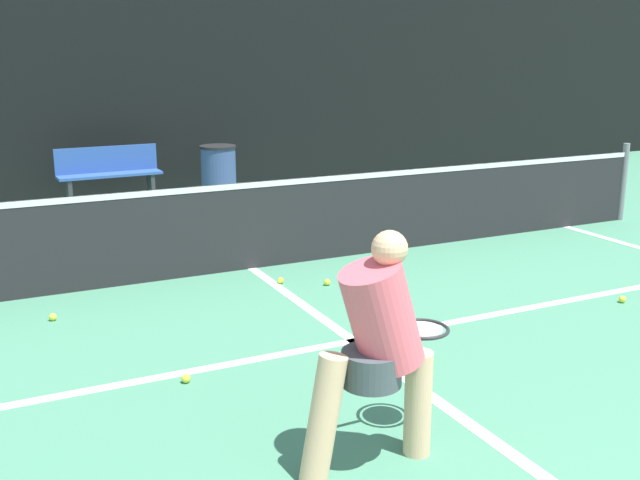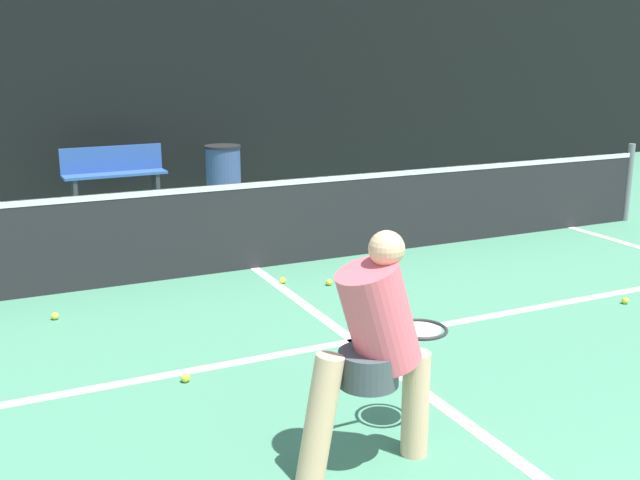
# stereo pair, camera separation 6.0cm
# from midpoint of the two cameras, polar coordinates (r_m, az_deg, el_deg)

# --- Properties ---
(court_service_line) EXTENTS (8.25, 0.10, 0.01)m
(court_service_line) POSITION_cam_midpoint_polar(r_m,az_deg,el_deg) (6.18, 2.28, -7.68)
(court_service_line) COLOR white
(court_service_line) RESTS_ON ground
(court_center_mark) EXTENTS (0.10, 5.66, 0.01)m
(court_center_mark) POSITION_cam_midpoint_polar(r_m,az_deg,el_deg) (5.78, 4.63, -9.32)
(court_center_mark) COLOR white
(court_center_mark) RESTS_ON ground
(net) EXTENTS (11.09, 0.09, 1.07)m
(net) POSITION_cam_midpoint_polar(r_m,az_deg,el_deg) (8.07, -5.52, 1.32)
(net) COLOR slate
(net) RESTS_ON ground
(fence_back) EXTENTS (24.00, 0.06, 3.78)m
(fence_back) POSITION_cam_midpoint_polar(r_m,az_deg,el_deg) (12.84, -13.98, 11.97)
(fence_back) COLOR black
(fence_back) RESTS_ON ground
(player_practicing) EXTENTS (1.12, 0.62, 1.39)m
(player_practicing) POSITION_cam_midpoint_polar(r_m,az_deg,el_deg) (4.18, 4.05, -7.98)
(player_practicing) COLOR #DBAD84
(player_practicing) RESTS_ON ground
(tennis_ball_scattered_0) EXTENTS (0.07, 0.07, 0.07)m
(tennis_ball_scattered_0) POSITION_cam_midpoint_polar(r_m,az_deg,el_deg) (5.53, -10.49, -10.33)
(tennis_ball_scattered_0) COLOR #D1E033
(tennis_ball_scattered_0) RESTS_ON ground
(tennis_ball_scattered_1) EXTENTS (0.07, 0.07, 0.07)m
(tennis_ball_scattered_1) POSITION_cam_midpoint_polar(r_m,az_deg,el_deg) (7.61, 21.83, -4.21)
(tennis_ball_scattered_1) COLOR #D1E033
(tennis_ball_scattered_1) RESTS_ON ground
(tennis_ball_scattered_4) EXTENTS (0.07, 0.07, 0.07)m
(tennis_ball_scattered_4) POSITION_cam_midpoint_polar(r_m,az_deg,el_deg) (7.57, 0.32, -3.24)
(tennis_ball_scattered_4) COLOR #D1E033
(tennis_ball_scattered_4) RESTS_ON ground
(tennis_ball_scattered_5) EXTENTS (0.07, 0.07, 0.07)m
(tennis_ball_scattered_5) POSITION_cam_midpoint_polar(r_m,az_deg,el_deg) (7.64, -3.24, -3.10)
(tennis_ball_scattered_5) COLOR #D1E033
(tennis_ball_scattered_5) RESTS_ON ground
(tennis_ball_scattered_6) EXTENTS (0.07, 0.07, 0.07)m
(tennis_ball_scattered_6) POSITION_cam_midpoint_polar(r_m,az_deg,el_deg) (7.03, -19.92, -5.54)
(tennis_ball_scattered_6) COLOR #D1E033
(tennis_ball_scattered_6) RESTS_ON ground
(courtside_bench) EXTENTS (1.58, 0.43, 0.86)m
(courtside_bench) POSITION_cam_midpoint_polar(r_m,az_deg,el_deg) (12.08, -15.92, 4.97)
(courtside_bench) COLOR #2D519E
(courtside_bench) RESTS_ON ground
(trash_bin) EXTENTS (0.59, 0.59, 0.81)m
(trash_bin) POSITION_cam_midpoint_polar(r_m,az_deg,el_deg) (12.34, -7.88, 5.29)
(trash_bin) COLOR #384C7F
(trash_bin) RESTS_ON ground
(building_far) EXTENTS (36.00, 2.40, 5.97)m
(building_far) POSITION_cam_midpoint_polar(r_m,az_deg,el_deg) (30.61, -21.55, 14.63)
(building_far) COLOR #B2ADA3
(building_far) RESTS_ON ground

